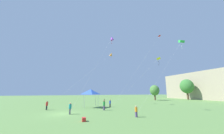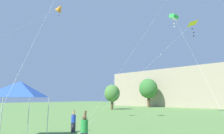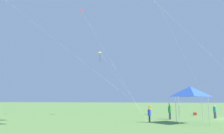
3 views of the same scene
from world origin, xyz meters
TOP-DOWN VIEW (x-y plane):
  - ground_plane at (0.00, 0.00)m, footprint 220.00×220.00m
  - distant_building at (-18.21, 58.02)m, footprint 36.74×11.21m
  - tree_near_right at (-21.85, 33.41)m, footprint 3.99×3.59m
  - tree_far_centre at (-20.28, 49.01)m, footprint 5.77×5.19m
  - festival_tent at (-6.26, 5.13)m, footprint 3.09×3.09m
  - cooler_box at (6.05, 2.54)m, footprint 0.65×0.40m
  - person_blue_shirt at (-5.89, 9.44)m, footprint 0.37×0.37m
  - person_orange_shirt at (5.83, 9.43)m, footprint 0.35×0.35m
  - person_teal_shirt at (0.69, 1.01)m, footprint 0.40×0.40m
  - person_red_shirt at (-5.38, -3.11)m, footprint 0.39×0.39m
  - person_green_shirt at (-1.71, 6.96)m, footprint 0.41×0.41m
  - kite_green_box_0 at (-4.65, 30.90)m, footprint 10.92×22.22m
  - kite_yellow_delta_1 at (1.90, 16.85)m, footprint 7.76×7.77m
  - kite_red_delta_2 at (-0.42, 19.09)m, footprint 5.41×10.04m
  - kite_purple_diamond_3 at (-10.15, 11.25)m, footprint 12.00×11.07m
  - kite_orange_diamond_4 at (-12.83, 11.90)m, footprint 7.89×16.06m

SIDE VIEW (x-z plane):
  - ground_plane at x=0.00m, z-range 0.00..0.00m
  - cooler_box at x=6.05m, z-range 0.00..0.42m
  - person_orange_shirt at x=5.83m, z-range 0.06..1.52m
  - person_blue_shirt at x=-5.89m, z-range -0.03..1.77m
  - person_red_shirt at x=-5.38m, z-range 0.06..1.70m
  - person_teal_shirt at x=0.69m, z-range 0.07..1.74m
  - person_green_shirt at x=-1.71m, z-range -0.03..1.99m
  - festival_tent at x=-6.26m, z-range 1.38..5.24m
  - tree_near_right at x=-21.85m, z-range 0.88..6.90m
  - tree_far_centre at x=-20.28m, z-range 1.27..9.98m
  - distant_building at x=-18.21m, z-range 0.00..11.92m
  - kite_yellow_delta_1 at x=1.90m, z-range 4.64..14.56m
  - kite_orange_diamond_4 at x=-12.83m, z-range 6.82..21.85m
  - kite_red_delta_2 at x=-0.42m, z-range 7.27..23.33m
  - kite_green_box_0 at x=-4.65m, z-range 8.51..26.87m
  - kite_purple_diamond_3 at x=-10.15m, z-range 8.81..27.81m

